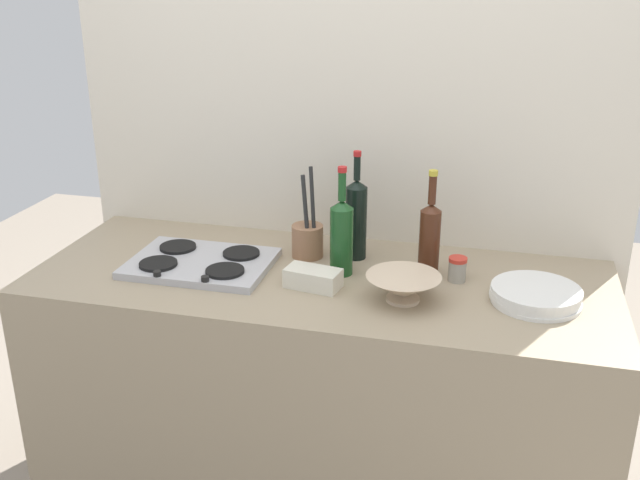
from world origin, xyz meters
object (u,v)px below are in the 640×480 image
(plate_stack, at_px, (536,295))
(utensil_crock, at_px, (308,238))
(butter_dish, at_px, (314,278))
(mixing_bowl, at_px, (403,287))
(stovetop_hob, at_px, (201,263))
(wine_bottle_leftmost, at_px, (430,236))
(wine_bottle_mid_left, at_px, (342,235))
(wine_bottle_mid_right, at_px, (356,218))
(condiment_jar_front, at_px, (457,269))

(plate_stack, distance_m, utensil_crock, 0.74)
(plate_stack, height_order, butter_dish, butter_dish)
(plate_stack, relative_size, mixing_bowl, 1.20)
(stovetop_hob, height_order, butter_dish, butter_dish)
(wine_bottle_leftmost, distance_m, wine_bottle_mid_left, 0.27)
(plate_stack, distance_m, wine_bottle_mid_right, 0.61)
(wine_bottle_mid_right, relative_size, condiment_jar_front, 4.69)
(butter_dish, bearing_deg, condiment_jar_front, 20.38)
(stovetop_hob, bearing_deg, utensil_crock, 28.91)
(butter_dish, bearing_deg, wine_bottle_mid_right, 74.38)
(wine_bottle_leftmost, xyz_separation_m, wine_bottle_mid_right, (-0.25, 0.07, 0.01))
(stovetop_hob, relative_size, wine_bottle_mid_left, 1.29)
(stovetop_hob, xyz_separation_m, wine_bottle_mid_left, (0.45, 0.06, 0.11))
(stovetop_hob, xyz_separation_m, wine_bottle_mid_right, (0.46, 0.20, 0.12))
(wine_bottle_leftmost, height_order, wine_bottle_mid_left, wine_bottle_mid_left)
(stovetop_hob, xyz_separation_m, mixing_bowl, (0.66, -0.08, 0.03))
(wine_bottle_mid_left, distance_m, condiment_jar_front, 0.37)
(wine_bottle_mid_right, distance_m, butter_dish, 0.29)
(plate_stack, xyz_separation_m, mixing_bowl, (-0.37, -0.08, 0.02))
(wine_bottle_mid_right, relative_size, butter_dish, 2.20)
(mixing_bowl, height_order, condiment_jar_front, mixing_bowl)
(utensil_crock, distance_m, condiment_jar_front, 0.50)
(wine_bottle_leftmost, bearing_deg, mixing_bowl, -102.39)
(plate_stack, relative_size, wine_bottle_leftmost, 0.78)
(wine_bottle_mid_left, height_order, condiment_jar_front, wine_bottle_mid_left)
(wine_bottle_leftmost, height_order, butter_dish, wine_bottle_leftmost)
(plate_stack, bearing_deg, stovetop_hob, 179.81)
(wine_bottle_mid_left, bearing_deg, mixing_bowl, -33.92)
(butter_dish, height_order, utensil_crock, utensil_crock)
(plate_stack, xyz_separation_m, wine_bottle_mid_left, (-0.58, 0.06, 0.11))
(mixing_bowl, bearing_deg, plate_stack, 12.20)
(mixing_bowl, xyz_separation_m, condiment_jar_front, (0.14, 0.18, -0.00))
(wine_bottle_mid_right, xyz_separation_m, condiment_jar_front, (0.34, -0.11, -0.10))
(plate_stack, bearing_deg, wine_bottle_leftmost, 157.04)
(wine_bottle_mid_left, bearing_deg, plate_stack, -6.29)
(wine_bottle_leftmost, relative_size, utensil_crock, 1.09)
(wine_bottle_mid_left, bearing_deg, condiment_jar_front, 5.20)
(plate_stack, xyz_separation_m, wine_bottle_mid_right, (-0.57, 0.20, 0.12))
(wine_bottle_mid_right, bearing_deg, condiment_jar_front, -17.49)
(wine_bottle_mid_left, height_order, wine_bottle_mid_right, wine_bottle_mid_right)
(utensil_crock, bearing_deg, wine_bottle_mid_left, -38.30)
(stovetop_hob, height_order, plate_stack, plate_stack)
(mixing_bowl, bearing_deg, wine_bottle_mid_right, 124.90)
(stovetop_hob, relative_size, wine_bottle_leftmost, 1.34)
(butter_dish, bearing_deg, stovetop_hob, 171.40)
(plate_stack, xyz_separation_m, wine_bottle_leftmost, (-0.32, 0.14, 0.10))
(stovetop_hob, height_order, wine_bottle_mid_right, wine_bottle_mid_right)
(stovetop_hob, height_order, wine_bottle_mid_left, wine_bottle_mid_left)
(wine_bottle_mid_right, bearing_deg, utensil_crock, -169.15)
(utensil_crock, bearing_deg, wine_bottle_leftmost, -5.27)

